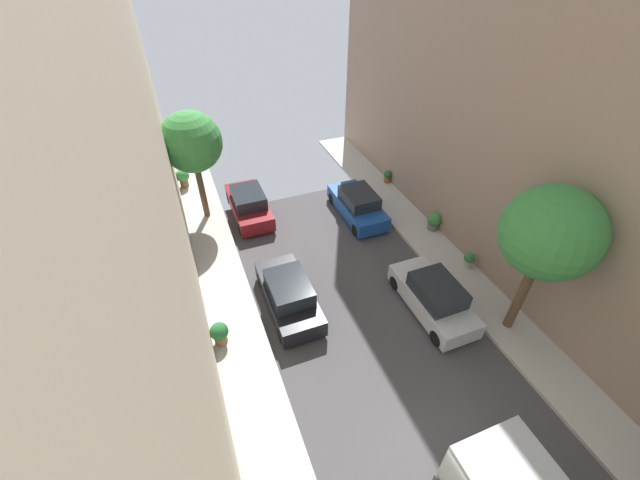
# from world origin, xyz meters

# --- Properties ---
(ground) EXTENTS (32.00, 32.00, 0.00)m
(ground) POSITION_xyz_m (0.00, 0.00, 0.00)
(ground) COLOR #423F42
(sidewalk_right) EXTENTS (2.00, 44.00, 0.15)m
(sidewalk_right) POSITION_xyz_m (5.00, 0.00, 0.07)
(sidewalk_right) COLOR #B7B2A8
(sidewalk_right) RESTS_ON ground
(parked_car_left_2) EXTENTS (1.78, 4.20, 1.57)m
(parked_car_left_2) POSITION_xyz_m (-2.70, 8.08, 0.72)
(parked_car_left_2) COLOR black
(parked_car_left_2) RESTS_ON ground
(parked_car_left_3) EXTENTS (1.78, 4.20, 1.57)m
(parked_car_left_3) POSITION_xyz_m (-2.70, 15.06, 0.72)
(parked_car_left_3) COLOR maroon
(parked_car_left_3) RESTS_ON ground
(parked_car_right_2) EXTENTS (1.78, 4.20, 1.57)m
(parked_car_right_2) POSITION_xyz_m (2.70, 5.82, 0.72)
(parked_car_right_2) COLOR silver
(parked_car_right_2) RESTS_ON ground
(parked_car_right_3) EXTENTS (1.78, 4.20, 1.57)m
(parked_car_right_3) POSITION_xyz_m (2.70, 12.91, 0.72)
(parked_car_right_3) COLOR #194799
(parked_car_right_3) RESTS_ON ground
(street_tree_0) EXTENTS (2.91, 2.91, 5.69)m
(street_tree_0) POSITION_xyz_m (-4.88, 15.71, 4.35)
(street_tree_0) COLOR brown
(street_tree_0) RESTS_ON sidewalk_left
(street_tree_1) EXTENTS (3.17, 3.17, 6.19)m
(street_tree_1) POSITION_xyz_m (4.98, 3.96, 4.72)
(street_tree_1) COLOR brown
(street_tree_1) RESTS_ON sidewalk_right
(potted_plant_0) EXTENTS (0.45, 0.45, 0.76)m
(potted_plant_0) POSITION_xyz_m (5.80, 15.24, 0.56)
(potted_plant_0) COLOR brown
(potted_plant_0) RESTS_ON sidewalk_right
(potted_plant_1) EXTENTS (0.68, 0.68, 0.96)m
(potted_plant_1) POSITION_xyz_m (-5.66, 7.23, 0.68)
(potted_plant_1) COLOR brown
(potted_plant_1) RESTS_ON sidewalk_left
(potted_plant_2) EXTENTS (0.48, 0.48, 0.75)m
(potted_plant_2) POSITION_xyz_m (5.62, 7.33, 0.58)
(potted_plant_2) COLOR #B2A899
(potted_plant_2) RESTS_ON sidewalk_right
(potted_plant_3) EXTENTS (0.76, 0.76, 1.10)m
(potted_plant_3) POSITION_xyz_m (-5.66, 19.17, 0.78)
(potted_plant_3) COLOR brown
(potted_plant_3) RESTS_ON sidewalk_left
(potted_plant_5) EXTENTS (0.70, 0.70, 0.97)m
(potted_plant_5) POSITION_xyz_m (5.72, 10.28, 0.68)
(potted_plant_5) COLOR slate
(potted_plant_5) RESTS_ON sidewalk_right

